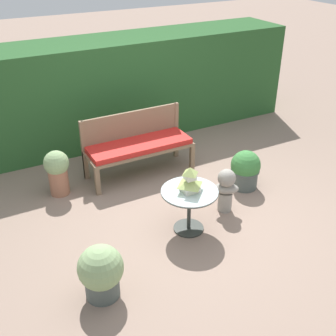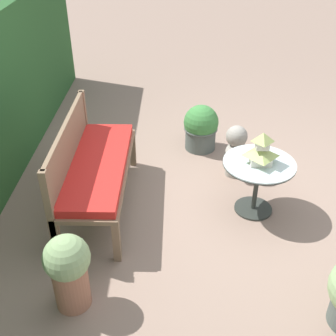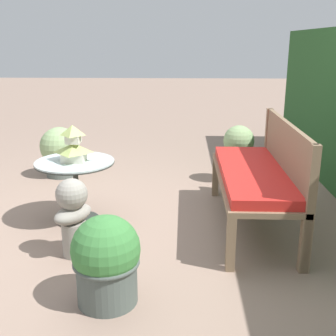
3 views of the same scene
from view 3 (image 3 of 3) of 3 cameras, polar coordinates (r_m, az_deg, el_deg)
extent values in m
plane|color=gray|center=(3.52, -8.37, -8.16)|extent=(30.00, 30.00, 0.00)
cube|color=#7F664C|center=(4.19, 6.44, -1.18)|extent=(0.06, 0.06, 0.38)
cube|color=#7F664C|center=(2.85, 8.50, -10.14)|extent=(0.06, 0.06, 0.38)
cube|color=#7F664C|center=(4.25, 12.93, -1.23)|extent=(0.06, 0.06, 0.38)
cube|color=#7F664C|center=(2.94, 18.00, -9.92)|extent=(0.06, 0.06, 0.38)
cube|color=#7F664C|center=(3.47, 11.37, -1.54)|extent=(1.51, 0.54, 0.04)
cube|color=red|center=(3.45, 11.42, -0.64)|extent=(1.45, 0.50, 0.07)
cube|color=#7F664C|center=(4.19, 13.28, 1.94)|extent=(0.06, 0.06, 0.87)
cube|color=#7F664C|center=(2.85, 18.65, -5.54)|extent=(0.06, 0.06, 0.87)
cube|color=#7F664C|center=(3.44, 15.76, 2.85)|extent=(1.45, 0.04, 0.37)
cylinder|color=#2D332D|center=(3.71, -12.03, -6.83)|extent=(0.36, 0.36, 0.02)
cylinder|color=#2D332D|center=(3.62, -12.27, -3.20)|extent=(0.04, 0.04, 0.52)
cylinder|color=silver|center=(3.54, -12.53, 0.84)|extent=(0.65, 0.65, 0.01)
torus|color=#2D332D|center=(3.55, -12.52, 0.66)|extent=(0.65, 0.65, 0.02)
cube|color=silver|center=(3.53, -12.58, 1.51)|extent=(0.18, 0.18, 0.07)
pyramid|color=#A8BC66|center=(3.51, -12.65, 2.69)|extent=(0.25, 0.25, 0.08)
cube|color=silver|center=(3.50, -12.73, 3.82)|extent=(0.11, 0.11, 0.07)
pyramid|color=#A8BC66|center=(3.48, -12.81, 5.02)|extent=(0.15, 0.15, 0.08)
cylinder|color=gray|center=(3.11, -12.52, -9.32)|extent=(0.18, 0.18, 0.25)
ellipsoid|color=gray|center=(3.03, -12.75, -6.11)|extent=(0.36, 0.31, 0.12)
sphere|color=gray|center=(2.98, -12.93, -3.49)|extent=(0.22, 0.22, 0.22)
cylinder|color=#4C5651|center=(4.94, -14.29, 0.48)|extent=(0.33, 0.33, 0.27)
torus|color=#4C5651|center=(4.91, -14.39, 1.84)|extent=(0.36, 0.36, 0.03)
sphere|color=#89A870|center=(4.89, -14.46, 2.84)|extent=(0.44, 0.44, 0.44)
cylinder|color=#9E664C|center=(4.63, 9.41, 0.56)|extent=(0.26, 0.26, 0.40)
torus|color=#9E664C|center=(4.58, 9.52, 2.82)|extent=(0.29, 0.29, 0.03)
sphere|color=#89A870|center=(4.57, 9.56, 3.67)|extent=(0.33, 0.33, 0.33)
cylinder|color=#4C5651|center=(2.57, -8.24, -14.88)|extent=(0.35, 0.35, 0.27)
torus|color=#4C5651|center=(2.50, -8.36, -12.51)|extent=(0.39, 0.39, 0.03)
sphere|color=#3D7F3D|center=(2.47, -8.44, -10.84)|extent=(0.40, 0.40, 0.40)
camera|label=1|loc=(7.07, -40.08, 26.19)|focal=45.00mm
camera|label=2|loc=(6.55, 1.00, 26.14)|focal=45.00mm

